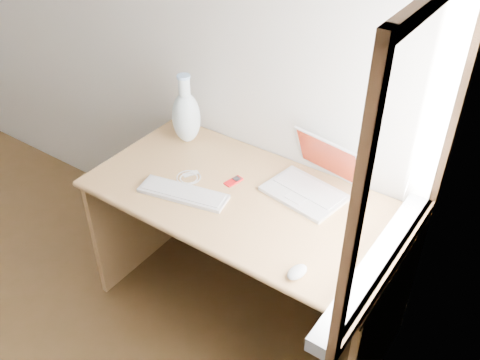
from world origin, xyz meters
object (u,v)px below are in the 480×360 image
Objects in this scene: laptop at (310,180)px; external_keyboard at (183,193)px; vase at (186,115)px; desk at (256,223)px.

laptop reaches higher than external_keyboard.
external_keyboard is 1.16× the size of vase.
vase reaches higher than desk.
external_keyboard is (-0.24, -0.24, 0.23)m from desk.
laptop reaches higher than desk.
external_keyboard is at bearing -53.11° from vase.
laptop is 0.89× the size of external_keyboard.
vase is at bearing 114.28° from external_keyboard.
desk is 3.81× the size of laptop.
laptop is 1.03× the size of vase.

